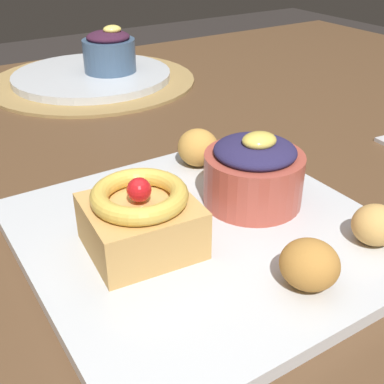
{
  "coord_description": "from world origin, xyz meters",
  "views": [
    {
      "loc": [
        -0.27,
        -0.51,
        0.99
      ],
      "look_at": [
        -0.07,
        -0.19,
        0.77
      ],
      "focal_mm": 46.19,
      "sensor_mm": 36.0,
      "label": 1
    }
  ],
  "objects_px": {
    "front_plate": "(204,235)",
    "berry_ramekin": "(251,173)",
    "cake_slice": "(141,218)",
    "fritter_front": "(310,264)",
    "fritter_middle": "(376,225)",
    "fritter_back": "(199,147)",
    "back_ramekin": "(109,51)",
    "back_plate": "(92,76)"
  },
  "relations": [
    {
      "from": "berry_ramekin",
      "to": "front_plate",
      "type": "bearing_deg",
      "value": -166.11
    },
    {
      "from": "front_plate",
      "to": "berry_ramekin",
      "type": "distance_m",
      "value": 0.07
    },
    {
      "from": "fritter_back",
      "to": "back_plate",
      "type": "height_order",
      "value": "fritter_back"
    },
    {
      "from": "cake_slice",
      "to": "berry_ramekin",
      "type": "distance_m",
      "value": 0.12
    },
    {
      "from": "back_ramekin",
      "to": "fritter_middle",
      "type": "bearing_deg",
      "value": -91.9
    },
    {
      "from": "fritter_middle",
      "to": "fritter_back",
      "type": "bearing_deg",
      "value": 102.06
    },
    {
      "from": "fritter_middle",
      "to": "back_ramekin",
      "type": "xyz_separation_m",
      "value": [
        0.02,
        0.57,
        0.02
      ]
    },
    {
      "from": "fritter_front",
      "to": "fritter_back",
      "type": "distance_m",
      "value": 0.22
    },
    {
      "from": "cake_slice",
      "to": "fritter_front",
      "type": "distance_m",
      "value": 0.14
    },
    {
      "from": "back_ramekin",
      "to": "back_plate",
      "type": "bearing_deg",
      "value": 159.65
    },
    {
      "from": "fritter_middle",
      "to": "cake_slice",
      "type": "bearing_deg",
      "value": 149.89
    },
    {
      "from": "cake_slice",
      "to": "fritter_front",
      "type": "xyz_separation_m",
      "value": [
        0.08,
        -0.11,
        -0.01
      ]
    },
    {
      "from": "back_plate",
      "to": "cake_slice",
      "type": "bearing_deg",
      "value": -107.8
    },
    {
      "from": "back_plate",
      "to": "fritter_front",
      "type": "bearing_deg",
      "value": -97.09
    },
    {
      "from": "fritter_front",
      "to": "fritter_back",
      "type": "bearing_deg",
      "value": 78.81
    },
    {
      "from": "berry_ramekin",
      "to": "fritter_front",
      "type": "xyz_separation_m",
      "value": [
        -0.04,
        -0.12,
        -0.01
      ]
    },
    {
      "from": "front_plate",
      "to": "back_plate",
      "type": "height_order",
      "value": "back_plate"
    },
    {
      "from": "fritter_front",
      "to": "back_ramekin",
      "type": "distance_m",
      "value": 0.59
    },
    {
      "from": "cake_slice",
      "to": "back_ramekin",
      "type": "bearing_deg",
      "value": 68.58
    },
    {
      "from": "front_plate",
      "to": "back_ramekin",
      "type": "distance_m",
      "value": 0.5
    },
    {
      "from": "berry_ramekin",
      "to": "fritter_back",
      "type": "xyz_separation_m",
      "value": [
        0.0,
        0.1,
        -0.01
      ]
    },
    {
      "from": "back_plate",
      "to": "back_ramekin",
      "type": "bearing_deg",
      "value": -20.35
    },
    {
      "from": "front_plate",
      "to": "cake_slice",
      "type": "bearing_deg",
      "value": 174.71
    },
    {
      "from": "fritter_middle",
      "to": "back_plate",
      "type": "distance_m",
      "value": 0.59
    },
    {
      "from": "berry_ramekin",
      "to": "cake_slice",
      "type": "bearing_deg",
      "value": -175.29
    },
    {
      "from": "cake_slice",
      "to": "back_ramekin",
      "type": "height_order",
      "value": "back_ramekin"
    },
    {
      "from": "berry_ramekin",
      "to": "fritter_front",
      "type": "height_order",
      "value": "berry_ramekin"
    },
    {
      "from": "fritter_back",
      "to": "back_plate",
      "type": "bearing_deg",
      "value": 85.22
    },
    {
      "from": "cake_slice",
      "to": "back_plate",
      "type": "bearing_deg",
      "value": 72.2
    },
    {
      "from": "front_plate",
      "to": "cake_slice",
      "type": "distance_m",
      "value": 0.07
    },
    {
      "from": "fritter_front",
      "to": "front_plate",
      "type": "bearing_deg",
      "value": 103.37
    },
    {
      "from": "fritter_middle",
      "to": "fritter_back",
      "type": "xyz_separation_m",
      "value": [
        -0.04,
        0.2,
        0.0
      ]
    },
    {
      "from": "fritter_front",
      "to": "back_plate",
      "type": "xyz_separation_m",
      "value": [
        0.07,
        0.6,
        -0.02
      ]
    },
    {
      "from": "fritter_front",
      "to": "fritter_middle",
      "type": "distance_m",
      "value": 0.09
    },
    {
      "from": "front_plate",
      "to": "fritter_front",
      "type": "bearing_deg",
      "value": -76.63
    },
    {
      "from": "berry_ramekin",
      "to": "back_plate",
      "type": "xyz_separation_m",
      "value": [
        0.04,
        0.48,
        -0.03
      ]
    },
    {
      "from": "fritter_front",
      "to": "berry_ramekin",
      "type": "bearing_deg",
      "value": 72.38
    },
    {
      "from": "fritter_front",
      "to": "fritter_back",
      "type": "relative_size",
      "value": 0.98
    },
    {
      "from": "front_plate",
      "to": "back_plate",
      "type": "xyz_separation_m",
      "value": [
        0.1,
        0.49,
        0.01
      ]
    },
    {
      "from": "fritter_front",
      "to": "fritter_middle",
      "type": "xyz_separation_m",
      "value": [
        0.09,
        0.01,
        -0.0
      ]
    },
    {
      "from": "back_ramekin",
      "to": "fritter_back",
      "type": "bearing_deg",
      "value": -99.53
    },
    {
      "from": "berry_ramekin",
      "to": "fritter_middle",
      "type": "distance_m",
      "value": 0.12
    }
  ]
}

